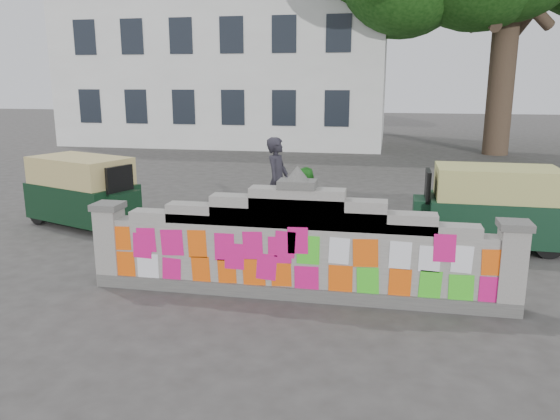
# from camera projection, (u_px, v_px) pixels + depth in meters

# --- Properties ---
(ground) EXTENTS (100.00, 100.00, 0.00)m
(ground) POSITION_uv_depth(u_px,v_px,m) (297.00, 296.00, 8.31)
(ground) COLOR #383533
(ground) RESTS_ON ground
(parapet_wall) EXTENTS (6.48, 0.44, 2.01)m
(parapet_wall) POSITION_uv_depth(u_px,v_px,m) (297.00, 249.00, 8.13)
(parapet_wall) COLOR #4C4C49
(parapet_wall) RESTS_ON ground
(building) EXTENTS (16.00, 10.00, 8.90)m
(building) POSITION_uv_depth(u_px,v_px,m) (236.00, 65.00, 29.68)
(building) COLOR silver
(building) RESTS_ON ground
(cyclist_bike) EXTENTS (2.14, 1.01, 1.08)m
(cyclist_bike) POSITION_uv_depth(u_px,v_px,m) (277.00, 211.00, 11.42)
(cyclist_bike) COLOR black
(cyclist_bike) RESTS_ON ground
(cyclist_rider) EXTENTS (0.53, 0.73, 1.83)m
(cyclist_rider) POSITION_uv_depth(u_px,v_px,m) (277.00, 193.00, 11.33)
(cyclist_rider) COLOR #24222A
(cyclist_rider) RESTS_ON ground
(pedestrian) EXTENTS (0.71, 0.87, 1.70)m
(pedestrian) POSITION_uv_depth(u_px,v_px,m) (302.00, 214.00, 9.89)
(pedestrian) COLOR #258023
(pedestrian) RESTS_ON ground
(rickshaw_left) EXTENTS (2.88, 2.07, 1.55)m
(rickshaw_left) POSITION_uv_depth(u_px,v_px,m) (84.00, 190.00, 12.24)
(rickshaw_left) COLOR black
(rickshaw_left) RESTS_ON ground
(rickshaw_right) EXTENTS (2.88, 1.37, 1.59)m
(rickshaw_right) POSITION_uv_depth(u_px,v_px,m) (490.00, 206.00, 10.63)
(rickshaw_right) COLOR black
(rickshaw_right) RESTS_ON ground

